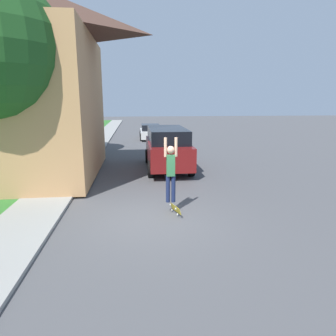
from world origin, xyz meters
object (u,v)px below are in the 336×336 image
Objects in this scene: skateboard at (175,209)px; skateboarder at (171,169)px; suv_parked at (167,147)px; car_down_street at (151,132)px; lawn_tree_far at (53,84)px.

skateboarder is at bearing 115.37° from skateboard.
suv_parked is 2.57× the size of skateboarder.
suv_parked reaches higher than car_down_street.
suv_parked reaches higher than skateboard.
lawn_tree_far is 10.62m from car_down_street.
lawn_tree_far is 3.23× the size of skateboarder.
suv_parked is 1.14× the size of car_down_street.
car_down_street is 2.24× the size of skateboarder.
suv_parked is 12.57m from car_down_street.
lawn_tree_far reaches higher than suv_parked.
lawn_tree_far reaches higher than skateboard.
suv_parked is (6.65, -4.99, -3.30)m from lawn_tree_far.
skateboard is at bearing -61.33° from lawn_tree_far.
suv_parked is 6.47m from skateboard.
skateboarder is (6.11, -11.14, -3.05)m from lawn_tree_far.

